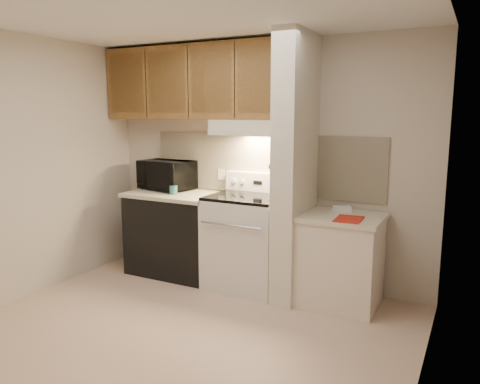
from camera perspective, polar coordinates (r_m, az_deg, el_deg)
The scene contains 50 objects.
floor at distance 4.03m, azimuth -6.83°, elevation -16.53°, with size 3.60×3.60×0.00m, color #C9A991.
ceiling at distance 3.69m, azimuth -7.67°, elevation 20.92°, with size 3.60×3.60×0.00m, color white.
wall_back at distance 4.95m, azimuth 2.68°, elevation 3.59°, with size 3.60×0.02×2.50m, color beige.
wall_left at distance 4.90m, azimuth -24.84°, elevation 2.64°, with size 0.02×3.00×2.50m, color beige.
wall_right at distance 3.03m, azimuth 22.05°, elevation -1.05°, with size 0.02×3.00×2.50m, color beige.
backsplash at distance 4.94m, azimuth 2.62°, elevation 3.41°, with size 2.60×0.02×0.63m, color #FEEFC9.
range_body at distance 4.80m, azimuth 0.87°, elevation -6.22°, with size 0.76×0.65×0.92m, color silver.
oven_window at distance 4.52m, azimuth -0.94°, elevation -6.71°, with size 0.50×0.01×0.30m, color black.
oven_handle at distance 4.43m, azimuth -1.18°, elevation -4.11°, with size 0.02×0.02×0.65m, color silver.
cooktop at distance 4.69m, azimuth 0.88°, elevation -0.63°, with size 0.74×0.64×0.03m, color black.
range_backguard at distance 4.93m, azimuth 2.37°, elevation 1.21°, with size 0.76×0.08×0.20m, color silver.
range_display at distance 4.89m, azimuth 2.16°, elevation 1.15°, with size 0.10×0.01×0.04m, color black.
range_knob_left_outer at distance 5.01m, azimuth -0.75°, elevation 1.37°, with size 0.05×0.05×0.02m, color silver.
range_knob_left_inner at distance 4.96m, azimuth 0.27°, elevation 1.29°, with size 0.05×0.05×0.02m, color silver.
range_knob_right_inner at distance 4.81m, azimuth 4.09°, elevation 0.99°, with size 0.05×0.05×0.02m, color silver.
range_knob_right_outer at distance 4.77m, azimuth 5.19°, elevation 0.91°, with size 0.05×0.05×0.02m, color silver.
dishwasher_front at distance 5.25m, azimuth -7.74°, elevation -5.18°, with size 1.00×0.63×0.87m, color black.
left_countertop at distance 5.15m, azimuth -7.85°, elevation -0.29°, with size 1.04×0.67×0.04m, color beige.
spoon_rest at distance 5.36m, azimuth -7.34°, elevation 0.41°, with size 0.23×0.07×0.02m, color black.
teal_jar at distance 5.04m, azimuth -8.11°, elevation 0.25°, with size 0.08×0.08×0.09m, color #2A6A63.
outlet at distance 5.17m, azimuth -2.29°, elevation 2.18°, with size 0.08×0.01×0.12m, color beige.
microwave at distance 5.37m, azimuth -8.96°, elevation 2.07°, with size 0.59×0.40×0.33m, color black.
partition_pillar at distance 4.44m, azimuth 6.77°, elevation 2.82°, with size 0.22×0.70×2.50m, color beige.
pillar_trim at distance 4.47m, azimuth 5.40°, elevation 3.54°, with size 0.01×0.70×0.04m, color brown.
knife_strip at distance 4.43m, azimuth 5.08°, elevation 3.74°, with size 0.02×0.42×0.04m, color black.
knife_blade_a at distance 4.30m, azimuth 4.12°, elevation 2.24°, with size 0.01×0.04×0.16m, color silver.
knife_handle_a at distance 4.29m, azimuth 4.18°, elevation 4.24°, with size 0.02×0.02×0.10m, color black.
knife_blade_b at distance 4.37m, azimuth 4.51°, elevation 2.22°, with size 0.01×0.04×0.18m, color silver.
knife_handle_b at distance 4.36m, azimuth 4.56°, elevation 4.31°, with size 0.02×0.02×0.10m, color black.
knife_blade_c at distance 4.44m, azimuth 4.91°, elevation 2.21°, with size 0.01×0.04×0.20m, color silver.
knife_handle_c at distance 4.42m, azimuth 4.92°, elevation 4.39°, with size 0.02×0.02×0.10m, color black.
knife_blade_d at distance 4.52m, azimuth 5.35°, elevation 2.59°, with size 0.01×0.04×0.16m, color silver.
knife_handle_d at distance 4.51m, azimuth 5.37°, elevation 4.48°, with size 0.02×0.02×0.10m, color black.
knife_blade_e at distance 4.59m, azimuth 5.67°, elevation 2.56°, with size 0.01×0.04×0.18m, color silver.
knife_handle_e at distance 4.58m, azimuth 5.77°, elevation 4.57°, with size 0.02×0.02×0.10m, color black.
oven_mitt at distance 4.65m, azimuth 5.98°, elevation 2.15°, with size 0.03×0.10×0.24m, color slate.
right_cab_base at distance 4.48m, azimuth 12.12°, elevation -8.35°, with size 0.70×0.60×0.81m, color beige.
right_countertop at distance 4.37m, azimuth 12.32°, elevation -3.04°, with size 0.74×0.64×0.04m, color beige.
red_folder at distance 4.20m, azimuth 13.11°, elevation -3.24°, with size 0.22×0.30×0.01m, color #B42215.
white_box at distance 4.54m, azimuth 12.33°, elevation -2.01°, with size 0.17×0.11×0.04m, color white.
range_hood at distance 4.73m, azimuth 1.59°, elevation 7.86°, with size 0.78×0.44×0.15m, color beige.
hood_lip at distance 4.54m, azimuth 0.42°, elevation 7.22°, with size 0.78×0.04×0.06m, color beige.
upper_cabinets at distance 5.11m, azimuth -5.32°, elevation 13.13°, with size 2.18×0.33×0.77m, color brown.
cab_door_a at distance 5.47m, azimuth -13.66°, elevation 12.67°, with size 0.46×0.01×0.63m, color brown.
cab_gap_a at distance 5.30m, azimuth -11.38°, elevation 12.86°, with size 0.01×0.01×0.73m, color black.
cab_door_b at distance 5.13m, azimuth -8.94°, elevation 13.04°, with size 0.46×0.01×0.63m, color brown.
cab_gap_b at distance 4.98m, azimuth -6.35°, elevation 13.20°, with size 0.01×0.01×0.73m, color black.
cab_door_c at distance 4.83m, azimuth -3.58°, elevation 13.35°, with size 0.46×0.01×0.63m, color brown.
cab_gap_c at distance 4.70m, azimuth -0.65°, elevation 13.47°, with size 0.01×0.01×0.73m, color black.
cab_door_d at distance 4.58m, azimuth 2.45°, elevation 13.56°, with size 0.46×0.01×0.63m, color brown.
Camera 1 is at (2.06, -2.97, 1.78)m, focal length 35.00 mm.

